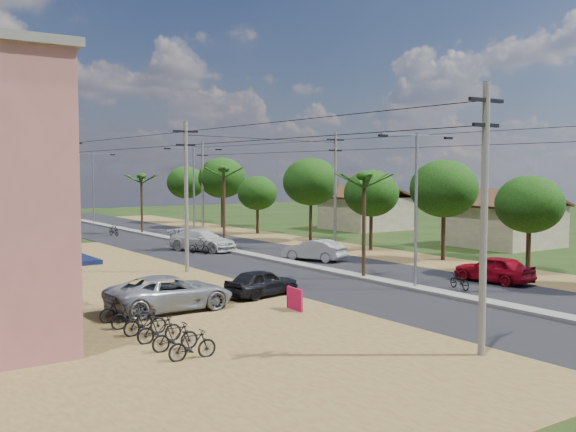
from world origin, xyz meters
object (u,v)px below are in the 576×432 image
object	(u,v)px
car_silver_mid	(314,251)
car_parked_silver	(170,294)
moto_rider_east	(459,282)
car_white_far	(203,241)
roadside_sign	(295,299)
car_parked_dark	(262,283)
parked_scooter_row	(152,326)
car_red_near	(494,270)

from	to	relation	value
car_silver_mid	car_parked_silver	distance (m)	17.40
moto_rider_east	car_silver_mid	bearing A→B (deg)	-77.72
car_white_far	roadside_sign	bearing A→B (deg)	-130.78
car_parked_dark	roadside_sign	bearing A→B (deg)	160.94
car_silver_mid	moto_rider_east	xyz separation A→B (m)	(-0.29, -12.88, -0.30)
car_white_far	parked_scooter_row	size ratio (longest dim) A/B	0.78
roadside_sign	car_white_far	bearing A→B (deg)	76.23
car_parked_silver	roadside_sign	size ratio (longest dim) A/B	4.60
car_silver_mid	roadside_sign	size ratio (longest dim) A/B	3.57
car_red_near	car_white_far	bearing A→B (deg)	-80.09
car_red_near	car_parked_dark	bearing A→B (deg)	-23.71
car_red_near	car_parked_dark	world-z (taller)	car_red_near
car_silver_mid	car_red_near	bearing A→B (deg)	79.09
car_silver_mid	roadside_sign	world-z (taller)	car_silver_mid
car_silver_mid	roadside_sign	bearing A→B (deg)	26.74
car_red_near	car_parked_dark	distance (m)	13.06
car_parked_dark	roadside_sign	world-z (taller)	car_parked_dark
car_red_near	car_parked_dark	size ratio (longest dim) A/B	1.12
car_white_far	car_parked_dark	size ratio (longest dim) A/B	1.41
car_white_far	car_parked_dark	distance (m)	18.78
car_silver_mid	car_white_far	xyz separation A→B (m)	(-3.68, 9.02, 0.09)
car_white_far	parked_scooter_row	distance (m)	26.22
parked_scooter_row	car_white_far	bearing A→B (deg)	58.72
car_silver_mid	car_parked_dark	world-z (taller)	car_silver_mid
car_silver_mid	moto_rider_east	world-z (taller)	car_silver_mid
roadside_sign	parked_scooter_row	xyz separation A→B (m)	(-7.11, -1.12, 0.00)
car_white_far	moto_rider_east	world-z (taller)	car_white_far
moto_rider_east	roadside_sign	distance (m)	9.90
car_red_near	parked_scooter_row	distance (m)	20.13
car_parked_silver	car_parked_dark	distance (m)	5.05
roadside_sign	car_parked_dark	bearing A→B (deg)	85.07
car_parked_silver	moto_rider_east	world-z (taller)	car_parked_silver
car_red_near	car_parked_silver	xyz separation A→B (m)	(-17.52, 3.25, 0.03)
car_parked_silver	roadside_sign	distance (m)	5.41
car_white_far	parked_scooter_row	bearing A→B (deg)	-145.08
car_silver_mid	roadside_sign	distance (m)	15.94
car_parked_dark	car_parked_silver	bearing A→B (deg)	85.14
car_parked_silver	parked_scooter_row	bearing A→B (deg)	147.03
roadside_sign	moto_rider_east	bearing A→B (deg)	-0.34
moto_rider_east	parked_scooter_row	size ratio (longest dim) A/B	0.22
car_red_near	parked_scooter_row	size ratio (longest dim) A/B	0.62
moto_rider_east	roadside_sign	bearing A→B (deg)	10.02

